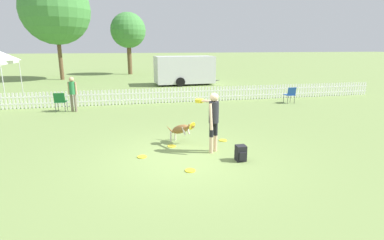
% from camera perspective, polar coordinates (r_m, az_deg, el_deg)
% --- Properties ---
extents(ground_plane, '(240.00, 240.00, 0.00)m').
position_cam_1_polar(ground_plane, '(8.24, -1.28, -7.23)').
color(ground_plane, olive).
extents(handler_person, '(0.56, 1.13, 1.72)m').
position_cam_1_polar(handler_person, '(8.44, 3.91, 1.01)').
color(handler_person, beige).
rests_on(handler_person, ground_plane).
extents(leaping_dog, '(0.84, 1.05, 0.76)m').
position_cam_1_polar(leaping_dog, '(9.33, -2.11, -1.77)').
color(leaping_dog, olive).
rests_on(leaping_dog, ground_plane).
extents(frisbee_near_handler, '(0.25, 0.25, 0.02)m').
position_cam_1_polar(frisbee_near_handler, '(8.40, -9.49, -6.92)').
color(frisbee_near_handler, yellow).
rests_on(frisbee_near_handler, ground_plane).
extents(frisbee_near_dog, '(0.25, 0.25, 0.02)m').
position_cam_1_polar(frisbee_near_dog, '(9.16, -3.88, -4.98)').
color(frisbee_near_dog, yellow).
rests_on(frisbee_near_dog, ground_plane).
extents(frisbee_midfield, '(0.25, 0.25, 0.02)m').
position_cam_1_polar(frisbee_midfield, '(9.73, 5.92, -3.87)').
color(frisbee_midfield, yellow).
rests_on(frisbee_midfield, ground_plane).
extents(frisbee_far_scatter, '(0.25, 0.25, 0.02)m').
position_cam_1_polar(frisbee_far_scatter, '(7.43, -0.37, -9.59)').
color(frisbee_far_scatter, yellow).
rests_on(frisbee_far_scatter, ground_plane).
extents(backpack_on_grass, '(0.26, 0.29, 0.42)m').
position_cam_1_polar(backpack_on_grass, '(8.09, 9.28, -6.27)').
color(backpack_on_grass, black).
rests_on(backpack_on_grass, ground_plane).
extents(picket_fence, '(26.35, 0.04, 0.79)m').
position_cam_1_polar(picket_fence, '(15.98, -7.17, 4.58)').
color(picket_fence, white).
rests_on(picket_fence, ground_plane).
extents(folding_chair_blue_left, '(0.52, 0.54, 0.90)m').
position_cam_1_polar(folding_chair_blue_left, '(15.04, -23.81, 3.45)').
color(folding_chair_blue_left, '#333338').
rests_on(folding_chair_blue_left, ground_plane).
extents(folding_chair_center, '(0.47, 0.50, 0.87)m').
position_cam_1_polar(folding_chair_center, '(16.66, 18.24, 4.79)').
color(folding_chair_center, '#333338').
rests_on(folding_chair_center, ground_plane).
extents(spectator_standing, '(0.40, 0.27, 1.61)m').
position_cam_1_polar(spectator_standing, '(14.80, -21.81, 5.18)').
color(spectator_standing, '#7A705B').
rests_on(spectator_standing, ground_plane).
extents(equipment_trailer, '(5.30, 2.41, 2.19)m').
position_cam_1_polar(equipment_trailer, '(23.59, -1.51, 9.57)').
color(equipment_trailer, silver).
rests_on(equipment_trailer, ground_plane).
extents(tree_left_grove, '(3.60, 3.60, 6.33)m').
position_cam_1_polar(tree_left_grove, '(32.94, -12.06, 16.32)').
color(tree_left_grove, brown).
rests_on(tree_left_grove, ground_plane).
extents(tree_right_grove, '(5.81, 5.81, 8.84)m').
position_cam_1_polar(tree_right_grove, '(29.60, -24.59, 18.51)').
color(tree_right_grove, brown).
rests_on(tree_right_grove, ground_plane).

